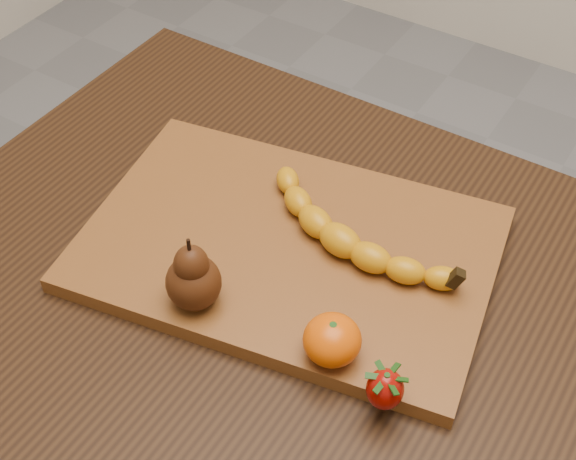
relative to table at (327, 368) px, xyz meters
The scene contains 6 objects.
table is the anchor object (origin of this frame).
cutting_board 0.15m from the table, 149.51° to the left, with size 0.45×0.30×0.02m, color brown.
banana 0.15m from the table, 112.92° to the left, with size 0.22×0.06×0.03m, color orange, non-canonical shape.
pear 0.21m from the table, 149.26° to the right, with size 0.06×0.06×0.09m, color #431E0A, non-canonical shape.
mandarin 0.16m from the table, 59.74° to the right, with size 0.06×0.06×0.05m, color #E55202.
strawberry 0.19m from the table, 37.10° to the right, with size 0.04×0.04×0.04m, color #9B0A04, non-canonical shape.
Camera 1 is at (0.24, -0.47, 1.43)m, focal length 50.00 mm.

